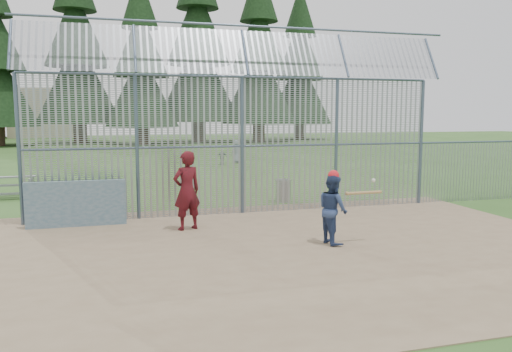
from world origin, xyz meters
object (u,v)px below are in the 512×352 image
object	(u,v)px
onlooker	(187,191)
trash_can	(283,191)
dugout_wall	(76,204)
batter	(333,209)

from	to	relation	value
onlooker	trash_can	distance (m)	4.96
dugout_wall	trash_can	size ratio (longest dim) A/B	3.05
trash_can	batter	bearing A→B (deg)	-97.22
batter	onlooker	xyz separation A→B (m)	(-2.98, 2.25, 0.22)
dugout_wall	batter	size ratio (longest dim) A/B	1.59
batter	onlooker	distance (m)	3.74
onlooker	trash_can	xyz separation A→B (m)	(3.68, 3.26, -0.64)
dugout_wall	onlooker	bearing A→B (deg)	-22.41
dugout_wall	batter	distance (m)	6.63
dugout_wall	trash_can	xyz separation A→B (m)	(6.41, 2.13, -0.24)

